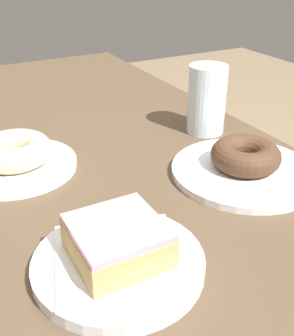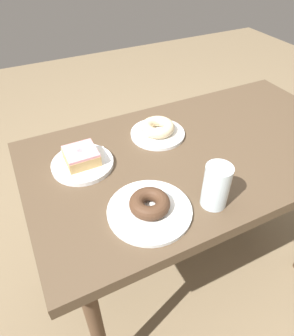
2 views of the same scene
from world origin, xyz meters
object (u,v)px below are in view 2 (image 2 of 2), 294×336
(donut_glazed_square, at_px, (81,156))
(donut_sugar_ring, at_px, (158,127))
(plate_glazed_square, at_px, (83,164))
(plate_sugar_ring, at_px, (158,134))
(water_glass, at_px, (216,186))
(plate_chocolate_ring, at_px, (150,211))
(donut_chocolate_ring, at_px, (150,203))

(donut_glazed_square, distance_m, donut_sugar_ring, 0.30)
(plate_glazed_square, bearing_deg, plate_sugar_ring, 8.99)
(donut_glazed_square, bearing_deg, water_glass, -48.70)
(plate_chocolate_ring, xyz_separation_m, donut_sugar_ring, (0.19, 0.32, 0.03))
(plate_chocolate_ring, distance_m, donut_sugar_ring, 0.37)
(donut_glazed_square, xyz_separation_m, plate_sugar_ring, (0.30, 0.05, -0.03))
(plate_glazed_square, height_order, donut_glazed_square, donut_glazed_square)
(plate_chocolate_ring, relative_size, donut_sugar_ring, 1.92)
(plate_glazed_square, xyz_separation_m, donut_sugar_ring, (0.30, 0.05, 0.03))
(donut_sugar_ring, distance_m, water_glass, 0.37)
(donut_chocolate_ring, relative_size, donut_glazed_square, 1.11)
(donut_chocolate_ring, relative_size, plate_glazed_square, 0.56)
(plate_glazed_square, distance_m, water_glass, 0.43)
(water_glass, bearing_deg, plate_glazed_square, 131.30)
(plate_glazed_square, xyz_separation_m, water_glass, (0.28, -0.32, 0.06))
(plate_glazed_square, height_order, donut_sugar_ring, donut_sugar_ring)
(donut_glazed_square, distance_m, water_glass, 0.42)
(plate_chocolate_ring, height_order, plate_sugar_ring, same)
(plate_glazed_square, bearing_deg, water_glass, -48.70)
(plate_chocolate_ring, xyz_separation_m, donut_chocolate_ring, (0.00, 0.00, 0.03))
(donut_chocolate_ring, relative_size, plate_sugar_ring, 0.56)
(donut_chocolate_ring, height_order, plate_sugar_ring, donut_chocolate_ring)
(donut_chocolate_ring, bearing_deg, plate_glazed_square, 111.15)
(donut_chocolate_ring, bearing_deg, plate_chocolate_ring, 0.00)
(donut_glazed_square, relative_size, plate_sugar_ring, 0.51)
(plate_glazed_square, relative_size, plate_sugar_ring, 1.01)
(plate_glazed_square, distance_m, plate_sugar_ring, 0.30)
(plate_glazed_square, relative_size, donut_glazed_square, 1.99)
(plate_glazed_square, relative_size, water_glass, 1.51)
(plate_chocolate_ring, distance_m, donut_chocolate_ring, 0.03)
(water_glass, bearing_deg, donut_sugar_ring, 87.34)
(donut_chocolate_ring, bearing_deg, donut_glazed_square, 111.15)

